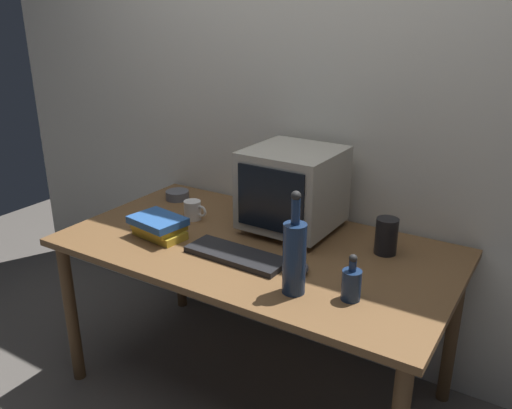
{
  "coord_description": "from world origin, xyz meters",
  "views": [
    {
      "loc": [
        1.06,
        -1.71,
        1.68
      ],
      "look_at": [
        0.0,
        0.0,
        0.92
      ],
      "focal_mm": 36.85,
      "sensor_mm": 36.0,
      "label": 1
    }
  ],
  "objects_px": {
    "keyboard": "(235,255)",
    "cd_spindle": "(177,195)",
    "bottle_short": "(351,283)",
    "crt_monitor": "(293,189)",
    "bottle_tall": "(294,255)",
    "book_stack": "(159,226)",
    "mug": "(193,210)",
    "computer_mouse": "(301,269)",
    "metal_canister": "(386,236)"
  },
  "relations": [
    {
      "from": "computer_mouse",
      "to": "bottle_tall",
      "type": "bearing_deg",
      "value": -90.55
    },
    {
      "from": "crt_monitor",
      "to": "bottle_tall",
      "type": "distance_m",
      "value": 0.56
    },
    {
      "from": "bottle_tall",
      "to": "metal_canister",
      "type": "bearing_deg",
      "value": 70.28
    },
    {
      "from": "keyboard",
      "to": "book_stack",
      "type": "distance_m",
      "value": 0.4
    },
    {
      "from": "book_stack",
      "to": "cd_spindle",
      "type": "bearing_deg",
      "value": 120.47
    },
    {
      "from": "keyboard",
      "to": "cd_spindle",
      "type": "xyz_separation_m",
      "value": [
        -0.64,
        0.41,
        0.01
      ]
    },
    {
      "from": "bottle_short",
      "to": "crt_monitor",
      "type": "bearing_deg",
      "value": 136.96
    },
    {
      "from": "mug",
      "to": "cd_spindle",
      "type": "height_order",
      "value": "mug"
    },
    {
      "from": "book_stack",
      "to": "metal_canister",
      "type": "distance_m",
      "value": 0.96
    },
    {
      "from": "crt_monitor",
      "to": "mug",
      "type": "height_order",
      "value": "crt_monitor"
    },
    {
      "from": "crt_monitor",
      "to": "cd_spindle",
      "type": "distance_m",
      "value": 0.72
    },
    {
      "from": "computer_mouse",
      "to": "book_stack",
      "type": "xyz_separation_m",
      "value": [
        -0.68,
        -0.03,
        0.03
      ]
    },
    {
      "from": "metal_canister",
      "to": "computer_mouse",
      "type": "bearing_deg",
      "value": -122.22
    },
    {
      "from": "crt_monitor",
      "to": "mug",
      "type": "distance_m",
      "value": 0.5
    },
    {
      "from": "bottle_short",
      "to": "mug",
      "type": "bearing_deg",
      "value": 162.36
    },
    {
      "from": "computer_mouse",
      "to": "bottle_tall",
      "type": "height_order",
      "value": "bottle_tall"
    },
    {
      "from": "bottle_short",
      "to": "mug",
      "type": "height_order",
      "value": "bottle_short"
    },
    {
      "from": "crt_monitor",
      "to": "cd_spindle",
      "type": "height_order",
      "value": "crt_monitor"
    },
    {
      "from": "book_stack",
      "to": "mug",
      "type": "height_order",
      "value": "book_stack"
    },
    {
      "from": "cd_spindle",
      "to": "metal_canister",
      "type": "relative_size",
      "value": 0.8
    },
    {
      "from": "computer_mouse",
      "to": "bottle_short",
      "type": "xyz_separation_m",
      "value": [
        0.23,
        -0.08,
        0.04
      ]
    },
    {
      "from": "keyboard",
      "to": "mug",
      "type": "distance_m",
      "value": 0.46
    },
    {
      "from": "crt_monitor",
      "to": "metal_canister",
      "type": "distance_m",
      "value": 0.45
    },
    {
      "from": "computer_mouse",
      "to": "book_stack",
      "type": "height_order",
      "value": "book_stack"
    },
    {
      "from": "cd_spindle",
      "to": "book_stack",
      "type": "bearing_deg",
      "value": -59.53
    },
    {
      "from": "computer_mouse",
      "to": "crt_monitor",
      "type": "bearing_deg",
      "value": 104.76
    },
    {
      "from": "book_stack",
      "to": "metal_canister",
      "type": "relative_size",
      "value": 1.68
    },
    {
      "from": "bottle_short",
      "to": "book_stack",
      "type": "bearing_deg",
      "value": 176.84
    },
    {
      "from": "crt_monitor",
      "to": "bottle_short",
      "type": "bearing_deg",
      "value": -43.04
    },
    {
      "from": "keyboard",
      "to": "bottle_tall",
      "type": "xyz_separation_m",
      "value": [
        0.32,
        -0.11,
        0.13
      ]
    },
    {
      "from": "computer_mouse",
      "to": "metal_canister",
      "type": "bearing_deg",
      "value": 39.83
    },
    {
      "from": "keyboard",
      "to": "bottle_short",
      "type": "distance_m",
      "value": 0.52
    },
    {
      "from": "bottle_tall",
      "to": "book_stack",
      "type": "height_order",
      "value": "bottle_tall"
    },
    {
      "from": "computer_mouse",
      "to": "cd_spindle",
      "type": "height_order",
      "value": "cd_spindle"
    },
    {
      "from": "computer_mouse",
      "to": "cd_spindle",
      "type": "bearing_deg",
      "value": 139.27
    },
    {
      "from": "bottle_tall",
      "to": "bottle_short",
      "type": "relative_size",
      "value": 2.22
    },
    {
      "from": "mug",
      "to": "metal_canister",
      "type": "bearing_deg",
      "value": 7.91
    },
    {
      "from": "bottle_tall",
      "to": "cd_spindle",
      "type": "bearing_deg",
      "value": 151.52
    },
    {
      "from": "crt_monitor",
      "to": "keyboard",
      "type": "bearing_deg",
      "value": -98.75
    },
    {
      "from": "mug",
      "to": "cd_spindle",
      "type": "relative_size",
      "value": 1.0
    },
    {
      "from": "keyboard",
      "to": "bottle_tall",
      "type": "bearing_deg",
      "value": -17.62
    },
    {
      "from": "computer_mouse",
      "to": "bottle_tall",
      "type": "distance_m",
      "value": 0.19
    },
    {
      "from": "computer_mouse",
      "to": "mug",
      "type": "xyz_separation_m",
      "value": [
        -0.68,
        0.21,
        0.03
      ]
    },
    {
      "from": "bottle_short",
      "to": "book_stack",
      "type": "height_order",
      "value": "bottle_short"
    },
    {
      "from": "keyboard",
      "to": "cd_spindle",
      "type": "distance_m",
      "value": 0.76
    },
    {
      "from": "bottle_tall",
      "to": "book_stack",
      "type": "bearing_deg",
      "value": 171.35
    },
    {
      "from": "mug",
      "to": "book_stack",
      "type": "bearing_deg",
      "value": -89.78
    },
    {
      "from": "crt_monitor",
      "to": "mug",
      "type": "xyz_separation_m",
      "value": [
        -0.45,
        -0.14,
        -0.15
      ]
    },
    {
      "from": "crt_monitor",
      "to": "book_stack",
      "type": "xyz_separation_m",
      "value": [
        -0.45,
        -0.38,
        -0.14
      ]
    },
    {
      "from": "bottle_short",
      "to": "book_stack",
      "type": "relative_size",
      "value": 0.67
    }
  ]
}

